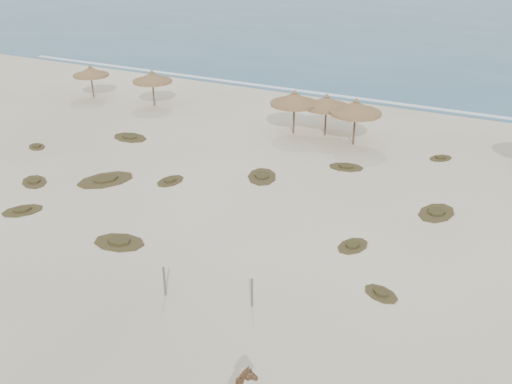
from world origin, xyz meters
TOP-DOWN VIEW (x-y plane):
  - ground at (0.00, 0.00)m, footprint 160.00×160.00m
  - ocean at (0.00, 75.00)m, footprint 200.00×100.00m
  - foam_line at (0.00, 26.00)m, footprint 70.00×0.60m
  - palapa_0 at (-18.95, 16.61)m, footprint 3.44×3.44m
  - palapa_1 at (-13.25, 16.95)m, footprint 3.04×3.04m
  - palapa_2 at (-1.38, 16.12)m, footprint 3.94×3.94m
  - palapa_3 at (2.76, 15.91)m, footprint 3.60×3.60m
  - palapa_4 at (0.57, 16.71)m, footprint 3.44×3.44m
  - fence_post_near at (2.02, -2.54)m, footprint 0.11×0.11m
  - fence_post_far at (5.12, -1.65)m, footprint 0.10×0.10m
  - scrub_0 at (-10.11, 2.48)m, footprint 2.24×2.05m
  - scrub_1 at (-6.97, 4.43)m, footprint 3.21×3.60m
  - scrub_2 at (-3.86, 5.93)m, footprint 1.29×1.82m
  - scrub_3 at (0.15, 8.72)m, footprint 2.41×2.79m
  - scrub_4 at (6.90, 3.98)m, footprint 1.48×1.85m
  - scrub_5 at (9.34, 8.74)m, footprint 1.94×2.55m
  - scrub_6 at (-10.19, 10.35)m, footprint 2.63×1.89m
  - scrub_7 at (3.67, 12.10)m, footprint 2.15×1.64m
  - scrub_8 at (-14.11, 6.35)m, footprint 1.65×1.46m
  - scrub_9 at (-1.97, -0.38)m, footprint 2.51×1.87m
  - scrub_10 at (8.06, 15.96)m, footprint 1.61×1.73m
  - scrub_11 at (-7.98, -0.20)m, footprint 2.08×2.22m
  - scrub_12 at (8.95, 1.17)m, footprint 1.64×1.40m

SIDE VIEW (x-z plane):
  - ground at x=0.00m, z-range 0.00..0.00m
  - ocean at x=0.00m, z-range 0.00..0.01m
  - foam_line at x=0.00m, z-range 0.00..0.01m
  - scrub_1 at x=-6.97m, z-range -0.03..0.13m
  - scrub_2 at x=-3.86m, z-range -0.03..0.13m
  - scrub_8 at x=-14.11m, z-range -0.03..0.13m
  - scrub_12 at x=8.95m, z-range -0.03..0.13m
  - scrub_0 at x=-10.11m, z-range -0.03..0.13m
  - scrub_4 at x=6.90m, z-range -0.03..0.13m
  - scrub_6 at x=-10.19m, z-range -0.03..0.13m
  - scrub_10 at x=8.06m, z-range -0.03..0.13m
  - scrub_11 at x=-7.98m, z-range -0.03..0.13m
  - scrub_3 at x=0.15m, z-range -0.03..0.13m
  - scrub_5 at x=9.34m, z-range -0.03..0.13m
  - scrub_7 at x=3.67m, z-range -0.03..0.13m
  - scrub_9 at x=-1.97m, z-range -0.03..0.13m
  - fence_post_far at x=5.12m, z-range 0.00..1.13m
  - fence_post_near at x=2.02m, z-range 0.00..1.18m
  - palapa_0 at x=-18.95m, z-range 0.71..3.28m
  - palapa_1 at x=-13.25m, z-range 0.75..3.48m
  - palapa_4 at x=0.57m, z-range 0.76..3.52m
  - palapa_2 at x=-1.38m, z-range 0.80..3.70m
  - palapa_3 at x=2.76m, z-range 0.81..3.76m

